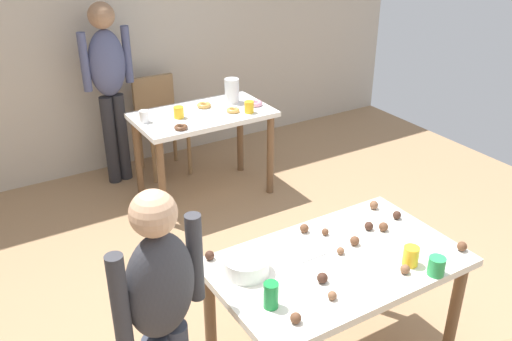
# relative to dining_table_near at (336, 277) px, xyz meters

# --- Properties ---
(wall_back) EXTENTS (6.40, 0.10, 2.60)m
(wall_back) POSITION_rel_dining_table_near_xyz_m (-0.12, 3.17, 0.65)
(wall_back) COLOR #BCB2A3
(wall_back) RESTS_ON ground_plane
(dining_table_near) EXTENTS (1.22, 0.73, 0.75)m
(dining_table_near) POSITION_rel_dining_table_near_xyz_m (0.00, 0.00, 0.00)
(dining_table_near) COLOR silver
(dining_table_near) RESTS_ON ground_plane
(dining_table_far) EXTENTS (1.10, 0.63, 0.75)m
(dining_table_far) POSITION_rel_dining_table_near_xyz_m (0.34, 2.15, -0.02)
(dining_table_far) COLOR white
(dining_table_far) RESTS_ON ground_plane
(chair_far_table) EXTENTS (0.41, 0.41, 0.87)m
(chair_far_table) POSITION_rel_dining_table_near_xyz_m (0.23, 2.83, -0.15)
(chair_far_table) COLOR olive
(chair_far_table) RESTS_ON ground_plane
(person_girl_near) EXTENTS (0.45, 0.28, 1.36)m
(person_girl_near) POSITION_rel_dining_table_near_xyz_m (-0.89, 0.04, 0.16)
(person_girl_near) COLOR #383D4C
(person_girl_near) RESTS_ON ground_plane
(person_adult_far) EXTENTS (0.46, 0.24, 1.58)m
(person_adult_far) POSITION_rel_dining_table_near_xyz_m (-0.20, 2.81, 0.30)
(person_adult_far) COLOR #28282D
(person_adult_far) RESTS_ON ground_plane
(mixing_bowl) EXTENTS (0.22, 0.22, 0.08)m
(mixing_bowl) POSITION_rel_dining_table_near_xyz_m (-0.43, 0.15, 0.15)
(mixing_bowl) COLOR white
(mixing_bowl) RESTS_ON dining_table_near
(soda_can) EXTENTS (0.07, 0.07, 0.12)m
(soda_can) POSITION_rel_dining_table_near_xyz_m (-0.46, -0.12, 0.16)
(soda_can) COLOR #198438
(soda_can) RESTS_ON dining_table_near
(fork_near) EXTENTS (0.17, 0.02, 0.01)m
(fork_near) POSITION_rel_dining_table_near_xyz_m (-0.08, 0.07, 0.11)
(fork_near) COLOR silver
(fork_near) RESTS_ON dining_table_near
(cup_near_0) EXTENTS (0.08, 0.08, 0.10)m
(cup_near_0) POSITION_rel_dining_table_near_xyz_m (0.27, -0.21, 0.15)
(cup_near_0) COLOR yellow
(cup_near_0) RESTS_ON dining_table_near
(cup_near_1) EXTENTS (0.08, 0.08, 0.09)m
(cup_near_1) POSITION_rel_dining_table_near_xyz_m (0.32, -0.32, 0.15)
(cup_near_1) COLOR green
(cup_near_1) RESTS_ON dining_table_near
(cake_ball_0) EXTENTS (0.05, 0.05, 0.05)m
(cake_ball_0) POSITION_rel_dining_table_near_xyz_m (0.37, 0.08, 0.13)
(cake_ball_0) COLOR brown
(cake_ball_0) RESTS_ON dining_table_near
(cake_ball_1) EXTENTS (0.04, 0.04, 0.04)m
(cake_ball_1) POSITION_rel_dining_table_near_xyz_m (0.08, 0.21, 0.12)
(cake_ball_1) COLOR brown
(cake_ball_1) RESTS_ON dining_table_near
(cake_ball_2) EXTENTS (0.05, 0.05, 0.05)m
(cake_ball_2) POSITION_rel_dining_table_near_xyz_m (-0.17, -0.10, 0.13)
(cake_ball_2) COLOR #3D2319
(cake_ball_2) RESTS_ON dining_table_near
(cake_ball_3) EXTENTS (0.05, 0.05, 0.05)m
(cake_ball_3) POSITION_rel_dining_table_near_xyz_m (0.01, 0.28, 0.13)
(cake_ball_3) COLOR brown
(cake_ball_3) RESTS_ON dining_table_near
(cake_ball_4) EXTENTS (0.05, 0.05, 0.05)m
(cake_ball_4) POSITION_rel_dining_table_near_xyz_m (0.52, 0.13, 0.13)
(cake_ball_4) COLOR #3D2319
(cake_ball_4) RESTS_ON dining_table_near
(cake_ball_5) EXTENTS (0.05, 0.05, 0.05)m
(cake_ball_5) POSITION_rel_dining_table_near_xyz_m (0.48, 0.28, 0.13)
(cake_ball_5) COLOR brown
(cake_ball_5) RESTS_ON dining_table_near
(cake_ball_6) EXTENTS (0.04, 0.04, 0.04)m
(cake_ball_6) POSITION_rel_dining_table_near_xyz_m (0.04, 0.03, 0.12)
(cake_ball_6) COLOR brown
(cake_ball_6) RESTS_ON dining_table_near
(cake_ball_7) EXTENTS (0.05, 0.05, 0.05)m
(cake_ball_7) POSITION_rel_dining_table_near_xyz_m (-0.53, 0.32, 0.13)
(cake_ball_7) COLOR #3D2319
(cake_ball_7) RESTS_ON dining_table_near
(cake_ball_8) EXTENTS (0.05, 0.05, 0.05)m
(cake_ball_8) POSITION_rel_dining_table_near_xyz_m (-0.43, -0.25, 0.13)
(cake_ball_8) COLOR brown
(cake_ball_8) RESTS_ON dining_table_near
(cake_ball_9) EXTENTS (0.05, 0.05, 0.05)m
(cake_ball_9) POSITION_rel_dining_table_near_xyz_m (0.58, -0.26, 0.13)
(cake_ball_9) COLOR brown
(cake_ball_9) RESTS_ON dining_table_near
(cake_ball_10) EXTENTS (0.04, 0.04, 0.04)m
(cake_ball_10) POSITION_rel_dining_table_near_xyz_m (-0.21, -0.22, 0.12)
(cake_ball_10) COLOR brown
(cake_ball_10) RESTS_ON dining_table_near
(cake_ball_11) EXTENTS (0.05, 0.05, 0.05)m
(cake_ball_11) POSITION_rel_dining_table_near_xyz_m (0.31, 0.13, 0.13)
(cake_ball_11) COLOR #3D2319
(cake_ball_11) RESTS_ON dining_table_near
(cake_ball_12) EXTENTS (0.05, 0.05, 0.05)m
(cake_ball_12) POSITION_rel_dining_table_near_xyz_m (0.20, -0.25, 0.13)
(cake_ball_12) COLOR brown
(cake_ball_12) RESTS_ON dining_table_near
(cake_ball_13) EXTENTS (0.05, 0.05, 0.05)m
(cake_ball_13) POSITION_rel_dining_table_near_xyz_m (0.15, 0.06, 0.13)
(cake_ball_13) COLOR brown
(cake_ball_13) RESTS_ON dining_table_near
(pitcher_far) EXTENTS (0.12, 0.12, 0.20)m
(pitcher_far) POSITION_rel_dining_table_near_xyz_m (0.67, 2.25, 0.21)
(pitcher_far) COLOR white
(pitcher_far) RESTS_ON dining_table_far
(cup_far_0) EXTENTS (0.08, 0.08, 0.09)m
(cup_far_0) POSITION_rel_dining_table_near_xyz_m (0.13, 2.15, 0.15)
(cup_far_0) COLOR yellow
(cup_far_0) RESTS_ON dining_table_far
(cup_far_1) EXTENTS (0.08, 0.08, 0.09)m
(cup_far_1) POSITION_rel_dining_table_near_xyz_m (0.66, 1.96, 0.15)
(cup_far_1) COLOR yellow
(cup_far_1) RESTS_ON dining_table_far
(cup_far_2) EXTENTS (0.07, 0.07, 0.09)m
(cup_far_2) POSITION_rel_dining_table_near_xyz_m (-0.13, 2.20, 0.15)
(cup_far_2) COLOR white
(cup_far_2) RESTS_ON dining_table_far
(donut_far_0) EXTENTS (0.13, 0.13, 0.04)m
(donut_far_0) POSITION_rel_dining_table_near_xyz_m (0.79, 2.08, 0.12)
(donut_far_0) COLOR pink
(donut_far_0) RESTS_ON dining_table_far
(donut_far_1) EXTENTS (0.11, 0.11, 0.03)m
(donut_far_1) POSITION_rel_dining_table_near_xyz_m (0.56, 2.04, 0.12)
(donut_far_1) COLOR gold
(donut_far_1) RESTS_ON dining_table_far
(donut_far_2) EXTENTS (0.12, 0.12, 0.03)m
(donut_far_2) POSITION_rel_dining_table_near_xyz_m (0.41, 2.26, 0.12)
(donut_far_2) COLOR gold
(donut_far_2) RESTS_ON dining_table_far
(donut_far_3) EXTENTS (0.10, 0.10, 0.03)m
(donut_far_3) POSITION_rel_dining_table_near_xyz_m (0.05, 1.92, 0.12)
(donut_far_3) COLOR brown
(donut_far_3) RESTS_ON dining_table_far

